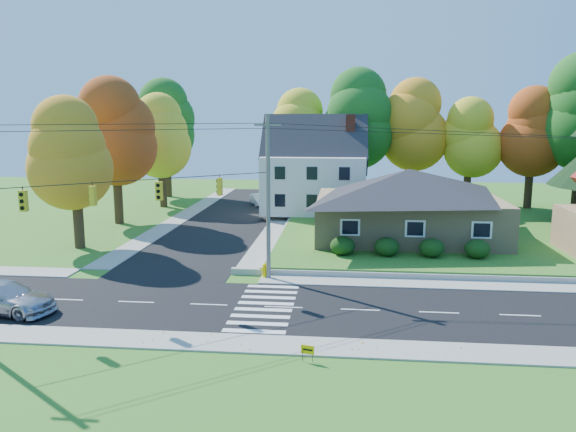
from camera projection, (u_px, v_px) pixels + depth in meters
The scene contains 23 objects.
ground at pixel (283, 307), 29.43m from camera, with size 120.00×120.00×0.00m, color #3D7923.
road_main at pixel (283, 307), 29.42m from camera, with size 90.00×8.00×0.02m, color black.
road_cross at pixel (232, 217), 55.70m from camera, with size 8.00×44.00×0.02m, color black.
sidewalk_north at pixel (292, 280), 34.32m from camera, with size 90.00×2.00×0.08m, color #9C9A90.
sidewalk_south at pixel (271, 345), 24.52m from camera, with size 90.00×2.00×0.08m, color #9C9A90.
lawn at pixel (459, 229), 48.63m from camera, with size 30.00×30.00×0.50m, color #3D7923.
ranch_house at pixel (408, 203), 43.72m from camera, with size 14.60×10.60×5.40m.
colonial_house at pixel (315, 170), 56.05m from camera, with size 10.40×8.40×9.60m.
hedge_row at pixel (409, 247), 38.07m from camera, with size 10.70×1.70×1.27m.
traffic_infrastructure at pixel (283, 207), 29.87m from camera, with size 38.10×10.66×10.00m.
tree_lot_0 at pixel (300, 131), 61.48m from camera, with size 6.72×6.72×12.51m.
tree_lot_1 at pixel (355, 119), 59.67m from camera, with size 7.84×7.84×14.60m.
tree_lot_2 at pixel (411, 125), 60.15m from camera, with size 7.28×7.28×13.56m.
tree_lot_3 at pixel (470, 138), 58.79m from camera, with size 6.16×6.16×11.47m.
tree_lot_4 at pixel (533, 132), 57.09m from camera, with size 6.72×6.72×12.51m.
tree_west_0 at pixel (74, 154), 41.66m from camera, with size 6.16×6.16×11.47m.
tree_west_1 at pixel (115, 132), 51.33m from camera, with size 7.28×7.28×13.56m.
tree_west_2 at pixel (161, 136), 61.13m from camera, with size 6.72×6.72×12.51m.
tree_west_3 at pixel (166, 123), 68.94m from camera, with size 7.84×7.84×14.60m.
silver_sedan at pixel (4, 297), 28.54m from camera, with size 2.21×5.44×1.58m, color #AEADBB.
white_car at pixel (259, 199), 63.43m from camera, with size 1.34×3.83×1.26m, color silver.
fire_hydrant at pixel (265, 271), 34.81m from camera, with size 0.53×0.41×0.93m.
yard_sign at pixel (308, 350), 22.84m from camera, with size 0.55×0.17×0.70m.
Camera 1 is at (3.14, -27.97, 9.86)m, focal length 35.00 mm.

